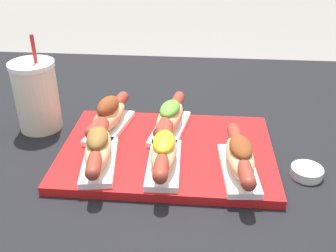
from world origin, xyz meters
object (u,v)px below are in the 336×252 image
hot_dog_0 (98,149)px  hot_dog_3 (109,116)px  sauce_bowl (307,171)px  drink_cup (37,96)px  hot_dog_1 (164,152)px  hot_dog_4 (170,117)px  hot_dog_2 (240,157)px  serving_tray (167,152)px

hot_dog_0 → hot_dog_3: hot_dog_3 is taller
sauce_bowl → drink_cup: 0.59m
hot_dog_0 → drink_cup: (-0.18, 0.16, 0.03)m
hot_dog_1 → hot_dog_4: hot_dog_1 is taller
hot_dog_2 → sauce_bowl: bearing=10.5°
sauce_bowl → drink_cup: (-0.57, 0.14, 0.07)m
hot_dog_0 → hot_dog_1: hot_dog_0 is taller
hot_dog_2 → hot_dog_4: 0.20m
hot_dog_2 → drink_cup: (-0.44, 0.16, 0.03)m
hot_dog_4 → sauce_bowl: (0.27, -0.12, -0.04)m
hot_dog_4 → sauce_bowl: 0.30m
hot_dog_0 → sauce_bowl: bearing=2.8°
serving_tray → hot_dog_0: hot_dog_0 is taller
hot_dog_1 → drink_cup: bearing=152.1°
hot_dog_1 → hot_dog_2: size_ratio=1.00×
hot_dog_4 → drink_cup: 0.30m
serving_tray → drink_cup: 0.32m
hot_dog_4 → sauce_bowl: hot_dog_4 is taller
serving_tray → hot_dog_3: 0.15m
hot_dog_2 → sauce_bowl: hot_dog_2 is taller
serving_tray → hot_dog_3: size_ratio=2.17×
serving_tray → hot_dog_2: bearing=-27.6°
hot_dog_2 → hot_dog_3: hot_dog_3 is taller
hot_dog_3 → sauce_bowl: hot_dog_3 is taller
hot_dog_3 → sauce_bowl: size_ratio=3.30×
hot_dog_1 → hot_dog_4: (0.00, 0.14, -0.00)m
hot_dog_0 → hot_dog_4: size_ratio=1.00×
serving_tray → hot_dog_2: 0.16m
hot_dog_4 → serving_tray: bearing=-89.9°
hot_dog_0 → drink_cup: bearing=137.9°
hot_dog_3 → drink_cup: 0.17m
hot_dog_3 → drink_cup: (-0.17, 0.03, 0.03)m
hot_dog_2 → hot_dog_3: bearing=153.6°
hot_dog_4 → hot_dog_1: bearing=-90.0°
hot_dog_4 → drink_cup: size_ratio=0.91×
hot_dog_2 → hot_dog_1: bearing=177.5°
hot_dog_1 → drink_cup: drink_cup is taller
serving_tray → hot_dog_1: size_ratio=2.13×
serving_tray → hot_dog_1: 0.08m
hot_dog_1 → sauce_bowl: (0.27, 0.02, -0.04)m
sauce_bowl → drink_cup: size_ratio=0.27×
drink_cup → hot_dog_0: bearing=-42.1°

